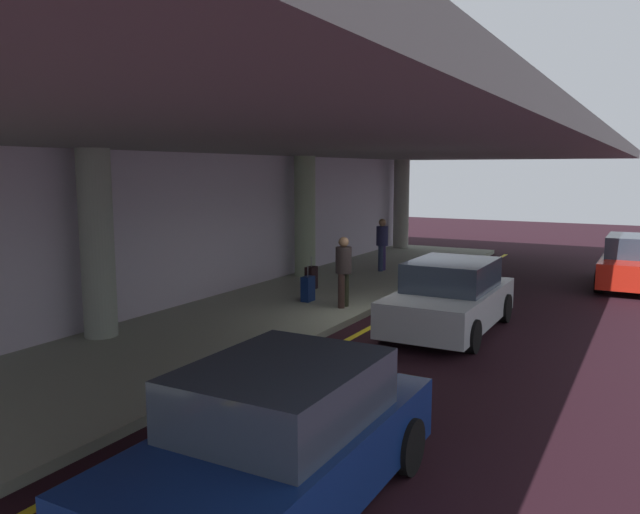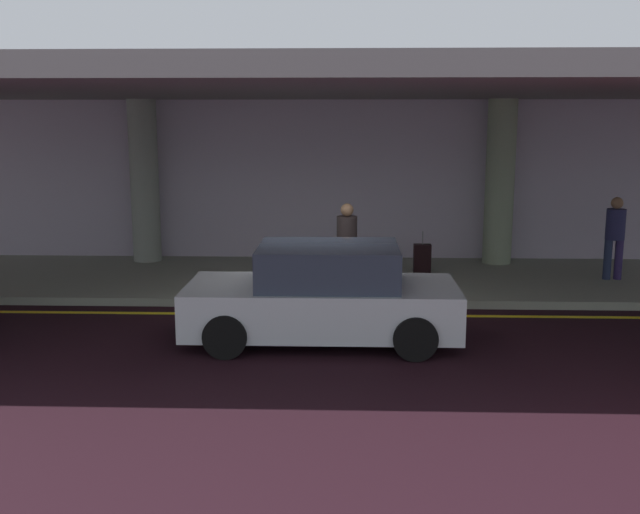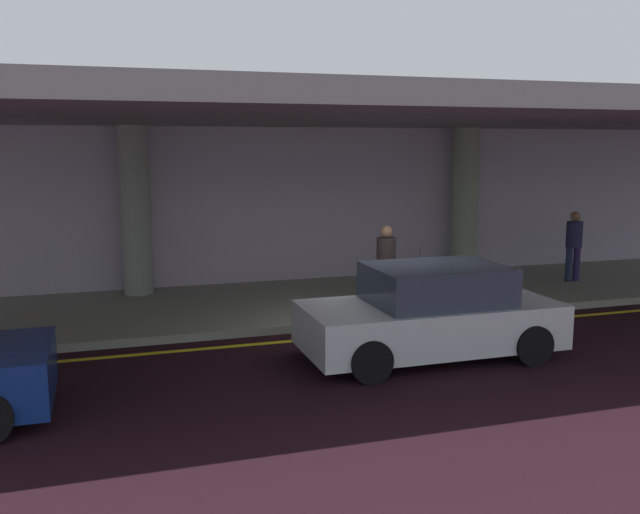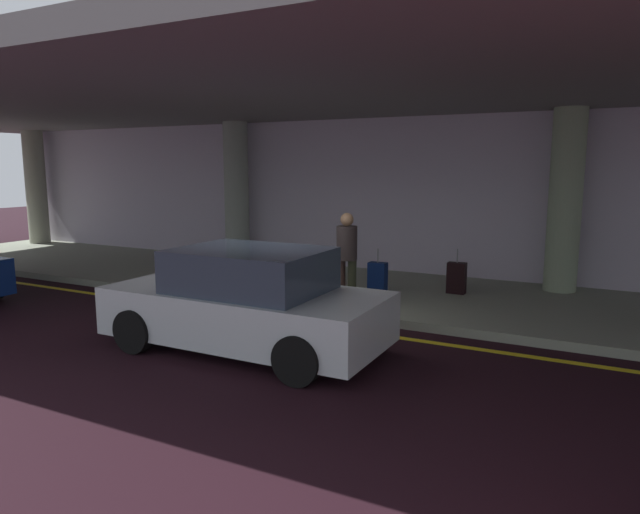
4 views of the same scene
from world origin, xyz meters
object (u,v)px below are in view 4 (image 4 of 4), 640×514
(support_column_left_mid, at_px, (237,193))
(car_silver, at_px, (247,302))
(person_waiting_for_ride, at_px, (347,252))
(suitcase_upright_secondary, at_px, (378,278))
(support_column_center, at_px, (565,201))
(support_column_far_left, at_px, (36,187))
(suitcase_upright_primary, at_px, (456,278))

(support_column_left_mid, relative_size, car_silver, 0.89)
(car_silver, distance_m, person_waiting_for_ride, 2.75)
(suitcase_upright_secondary, bearing_deg, support_column_center, 3.25)
(support_column_far_left, height_order, car_silver, support_column_far_left)
(support_column_left_mid, distance_m, person_waiting_for_ride, 5.57)
(person_waiting_for_ride, height_order, suitcase_upright_primary, person_waiting_for_ride)
(support_column_center, xyz_separation_m, suitcase_upright_secondary, (-3.22, -1.95, -1.51))
(car_silver, bearing_deg, suitcase_upright_secondary, -94.79)
(support_column_far_left, relative_size, suitcase_upright_secondary, 4.06)
(suitcase_upright_primary, bearing_deg, person_waiting_for_ride, -150.31)
(support_column_left_mid, height_order, car_silver, support_column_left_mid)
(support_column_center, height_order, car_silver, support_column_center)
(support_column_far_left, bearing_deg, car_silver, -25.07)
(support_column_left_mid, distance_m, suitcase_upright_secondary, 5.38)
(car_silver, xyz_separation_m, person_waiting_for_ride, (0.35, 2.70, 0.40))
(support_column_left_mid, xyz_separation_m, suitcase_upright_secondary, (4.78, -1.95, -1.51))
(support_column_far_left, distance_m, suitcase_upright_secondary, 13.02)
(support_column_left_mid, relative_size, suitcase_upright_primary, 4.06)
(support_column_center, relative_size, suitcase_upright_secondary, 4.06)
(support_column_left_mid, distance_m, car_silver, 7.23)
(support_column_left_mid, relative_size, support_column_center, 1.00)
(support_column_far_left, xyz_separation_m, car_silver, (12.24, -5.72, -1.26))
(support_column_far_left, height_order, support_column_left_mid, same)
(support_column_center, distance_m, suitcase_upright_secondary, 4.06)
(support_column_left_mid, bearing_deg, suitcase_upright_primary, -11.40)
(support_column_far_left, bearing_deg, suitcase_upright_secondary, -8.67)
(support_column_center, xyz_separation_m, person_waiting_for_ride, (-3.41, -3.03, -0.86))
(support_column_far_left, bearing_deg, support_column_left_mid, 0.00)
(support_column_far_left, height_order, suitcase_upright_secondary, support_column_far_left)
(car_silver, height_order, suitcase_upright_secondary, car_silver)
(suitcase_upright_primary, bearing_deg, support_column_far_left, 156.54)
(person_waiting_for_ride, bearing_deg, support_column_center, 122.05)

